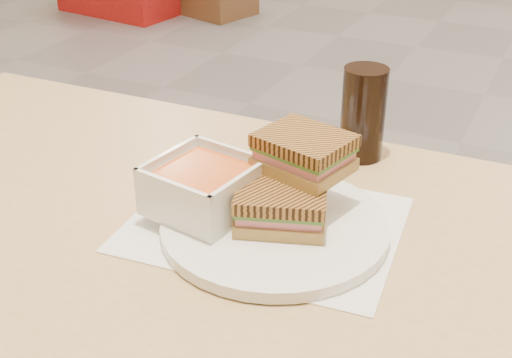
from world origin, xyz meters
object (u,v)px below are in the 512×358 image
at_px(plate, 275,226).
at_px(soup_bowl, 204,189).
at_px(cola_glass, 363,114).
at_px(panini_lower, 281,206).
at_px(main_table, 170,287).

height_order(plate, soup_bowl, soup_bowl).
distance_m(plate, cola_glass, 0.26).
bearing_deg(panini_lower, main_table, -167.00).
height_order(soup_bowl, panini_lower, soup_bowl).
xyz_separation_m(plate, soup_bowl, (-0.10, -0.01, 0.04)).
xyz_separation_m(panini_lower, cola_glass, (0.02, 0.25, 0.03)).
distance_m(main_table, cola_glass, 0.39).
bearing_deg(cola_glass, panini_lower, -94.67).
bearing_deg(panini_lower, soup_bowl, -173.36).
bearing_deg(cola_glass, plate, -96.49).
bearing_deg(plate, soup_bowl, -173.38).
distance_m(soup_bowl, panini_lower, 0.10).
distance_m(plate, panini_lower, 0.03).
height_order(main_table, panini_lower, panini_lower).
bearing_deg(panini_lower, cola_glass, 85.33).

